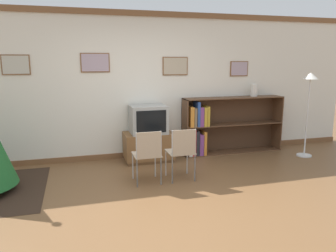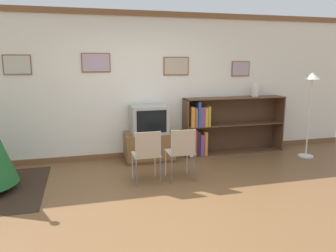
% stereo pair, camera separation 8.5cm
% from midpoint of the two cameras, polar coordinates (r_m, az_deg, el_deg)
% --- Properties ---
extents(ground_plane, '(24.00, 24.00, 0.00)m').
position_cam_midpoint_polar(ground_plane, '(4.38, -0.40, -13.24)').
color(ground_plane, brown).
extents(wall_back, '(9.11, 0.11, 2.70)m').
position_cam_midpoint_polar(wall_back, '(6.17, -6.01, 6.92)').
color(wall_back, silver).
rests_on(wall_back, ground_plane).
extents(tv_console, '(0.88, 0.54, 0.52)m').
position_cam_midpoint_polar(tv_console, '(6.06, -3.82, -3.59)').
color(tv_console, brown).
rests_on(tv_console, ground_plane).
extents(television, '(0.65, 0.53, 0.51)m').
position_cam_midpoint_polar(television, '(5.94, -3.88, 1.19)').
color(television, '#9E9E99').
rests_on(television, tv_console).
extents(folding_chair_left, '(0.40, 0.40, 0.82)m').
position_cam_midpoint_polar(folding_chair_left, '(4.87, -4.07, -4.80)').
color(folding_chair_left, tan).
rests_on(folding_chair_left, ground_plane).
extents(folding_chair_right, '(0.40, 0.40, 0.82)m').
position_cam_midpoint_polar(folding_chair_right, '(5.00, 1.95, -4.34)').
color(folding_chair_right, tan).
rests_on(folding_chair_right, ground_plane).
extents(bookshelf, '(2.05, 0.36, 1.11)m').
position_cam_midpoint_polar(bookshelf, '(6.52, 7.83, -0.23)').
color(bookshelf, brown).
rests_on(bookshelf, ground_plane).
extents(vase, '(0.14, 0.14, 0.25)m').
position_cam_midpoint_polar(vase, '(6.81, 14.41, 6.10)').
color(vase, silver).
rests_on(vase, bookshelf).
extents(standing_lamp, '(0.28, 0.28, 1.60)m').
position_cam_midpoint_polar(standing_lamp, '(6.68, 23.06, 5.37)').
color(standing_lamp, silver).
rests_on(standing_lamp, ground_plane).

